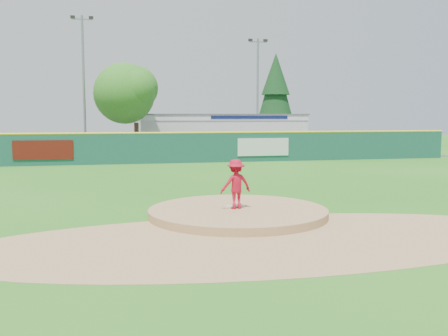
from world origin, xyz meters
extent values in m
plane|color=#286B19|center=(0.00, 0.00, 0.00)|extent=(120.00, 120.00, 0.00)
cylinder|color=#9E774C|center=(0.00, 0.00, 0.00)|extent=(5.50, 5.50, 0.50)
cube|color=white|center=(0.00, 0.30, 0.27)|extent=(0.60, 0.15, 0.04)
cylinder|color=#9E774C|center=(0.00, -3.00, 0.01)|extent=(15.40, 15.40, 0.01)
cube|color=#38383A|center=(0.00, 27.00, 0.01)|extent=(44.00, 16.00, 0.02)
imported|color=#AC0E25|center=(-0.07, -0.01, 1.01)|extent=(1.07, 0.75, 1.52)
imported|color=white|center=(-0.83, 22.52, 0.66)|extent=(4.71, 2.37, 1.28)
cube|color=silver|center=(6.00, 32.00, 1.60)|extent=(15.00, 8.00, 3.20)
cube|color=white|center=(6.00, 27.98, 3.00)|extent=(15.00, 0.06, 0.55)
cube|color=#0F194C|center=(8.00, 27.94, 3.00)|extent=(7.00, 0.03, 0.28)
cube|color=#59595B|center=(6.00, 32.00, 3.25)|extent=(15.20, 8.20, 0.12)
cube|color=#54130C|center=(-8.04, 17.92, 1.00)|extent=(3.60, 0.04, 1.20)
cube|color=silver|center=(6.23, 17.92, 1.00)|extent=(3.60, 0.04, 1.20)
cube|color=#16473C|center=(0.00, 18.00, 1.00)|extent=(40.00, 0.10, 2.00)
cylinder|color=yellow|center=(0.00, 18.00, 2.00)|extent=(40.00, 0.14, 0.14)
cylinder|color=#382314|center=(-2.00, 25.00, 1.30)|extent=(0.36, 0.36, 2.60)
sphere|color=#387F23|center=(-2.00, 25.00, 4.56)|extent=(5.60, 5.60, 5.60)
cylinder|color=#382314|center=(13.00, 36.00, 0.80)|extent=(0.40, 0.40, 1.60)
cone|color=#113A16|center=(13.00, 36.00, 5.55)|extent=(4.40, 4.40, 7.90)
cylinder|color=gray|center=(-6.00, 27.00, 5.50)|extent=(0.20, 0.20, 11.00)
cube|color=gray|center=(-6.00, 27.00, 10.70)|extent=(1.60, 0.10, 0.10)
cube|color=black|center=(-6.70, 27.00, 10.85)|extent=(0.35, 0.25, 0.20)
cube|color=black|center=(-5.30, 27.00, 10.85)|extent=(0.35, 0.25, 0.20)
cylinder|color=gray|center=(9.00, 29.00, 5.00)|extent=(0.20, 0.20, 10.00)
cube|color=gray|center=(9.00, 29.00, 9.70)|extent=(1.60, 0.10, 0.10)
cube|color=black|center=(8.30, 29.00, 9.85)|extent=(0.35, 0.25, 0.20)
cube|color=black|center=(9.70, 29.00, 9.85)|extent=(0.35, 0.25, 0.20)
camera|label=1|loc=(-3.65, -14.70, 3.07)|focal=40.00mm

